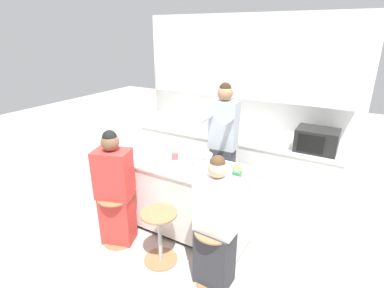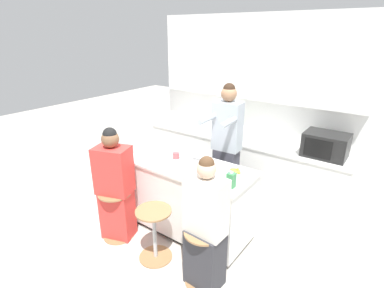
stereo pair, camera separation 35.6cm
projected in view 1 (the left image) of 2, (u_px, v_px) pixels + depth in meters
name	position (u px, v px, depth m)	size (l,w,h in m)	color
ground_plane	(189.00, 230.00, 3.93)	(16.00, 16.00, 0.00)	#B2ADA3
wall_back	(244.00, 91.00, 4.78)	(3.53, 0.22, 2.70)	white
back_counter	(233.00, 161.00, 4.91)	(3.28, 0.66, 0.88)	white
kitchen_island	(189.00, 198.00, 3.76)	(1.61, 0.71, 0.93)	black
bar_stool_leftmost	(117.00, 216.00, 3.59)	(0.40, 0.40, 0.63)	#997047
bar_stool_center	(160.00, 233.00, 3.29)	(0.40, 0.40, 0.63)	#997047
bar_stool_rightmost	(213.00, 252.00, 3.00)	(0.40, 0.40, 0.63)	#997047
person_cooking	(223.00, 150.00, 4.05)	(0.40, 0.60, 1.84)	#383842
person_wrapped_blanket	(115.00, 191.00, 3.50)	(0.47, 0.40, 1.44)	red
person_seated_near	(215.00, 229.00, 2.90)	(0.41, 0.28, 1.42)	#333338
cooking_pot	(203.00, 160.00, 3.55)	(0.33, 0.24, 0.15)	#B7BABC
fruit_bowl	(157.00, 152.00, 3.93)	(0.24, 0.24, 0.06)	#B7BABC
coffee_cup_near	(175.00, 156.00, 3.76)	(0.12, 0.09, 0.08)	#DB4C51
banana_bunch	(237.00, 168.00, 3.46)	(0.16, 0.12, 0.05)	yellow
juice_carton	(237.00, 178.00, 3.11)	(0.08, 0.08, 0.18)	#38844C
microwave	(317.00, 140.00, 4.10)	(0.55, 0.41, 0.32)	black
potted_plant	(226.00, 126.00, 4.78)	(0.19, 0.19, 0.26)	#A86042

